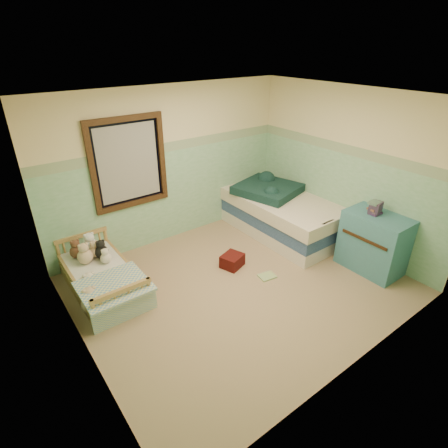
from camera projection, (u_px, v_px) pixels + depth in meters
floor at (240, 285)px, 5.06m from camera, size 4.20×3.60×0.02m
ceiling at (244, 97)px, 3.90m from camera, size 4.20×3.60×0.02m
wall_back at (170, 167)px, 5.76m from camera, size 4.20×0.04×2.50m
wall_front at (370, 270)px, 3.20m from camera, size 4.20×0.04×2.50m
wall_left at (68, 259)px, 3.36m from camera, size 0.04×3.60×2.50m
wall_right at (346, 170)px, 5.59m from camera, size 0.04×3.60×2.50m
wainscot_mint at (173, 196)px, 5.98m from camera, size 4.20×0.01×1.50m
border_strip at (170, 147)px, 5.59m from camera, size 4.20×0.01×0.15m
window_frame at (129, 163)px, 5.26m from camera, size 1.16×0.06×1.36m
window_blinds at (129, 163)px, 5.27m from camera, size 0.92×0.01×1.12m
toddler_bed_frame at (103, 283)px, 4.93m from camera, size 0.76×1.52×0.20m
toddler_mattress at (101, 273)px, 4.85m from camera, size 0.69×1.45×0.12m
patchwork_quilt at (114, 286)px, 4.48m from camera, size 0.82×0.76×0.03m
plush_bed_brown at (77, 252)px, 5.06m from camera, size 0.19×0.19×0.19m
plush_bed_white at (91, 246)px, 5.16m from camera, size 0.22×0.22×0.22m
plush_bed_tan at (85, 257)px, 4.92m from camera, size 0.21×0.21×0.21m
plush_bed_dark at (102, 252)px, 5.05m from camera, size 0.19×0.19×0.19m
plush_floor_cream at (91, 288)px, 4.78m from camera, size 0.25×0.25×0.25m
plush_floor_tan at (92, 304)px, 4.49m from camera, size 0.26×0.26×0.26m
twin_bed_frame at (279, 226)px, 6.39m from camera, size 1.09×2.18×0.22m
twin_boxspring at (280, 215)px, 6.29m from camera, size 1.09×2.18×0.22m
twin_mattress at (281, 203)px, 6.19m from camera, size 1.14×2.23×0.22m
teal_blanket at (268, 189)px, 6.29m from camera, size 1.15×1.19×0.14m
dresser at (374, 243)px, 5.22m from camera, size 0.55×0.88×0.88m
book_stack at (376, 208)px, 5.04m from camera, size 0.20×0.17×0.18m
red_pillow at (232, 261)px, 5.42m from camera, size 0.38×0.36×0.19m
floor_book at (267, 276)px, 5.21m from camera, size 0.26×0.22×0.02m
extra_plush_0 at (106, 258)px, 4.94m from camera, size 0.15×0.15×0.15m
extra_plush_1 at (95, 251)px, 5.08m from camera, size 0.17×0.17×0.17m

